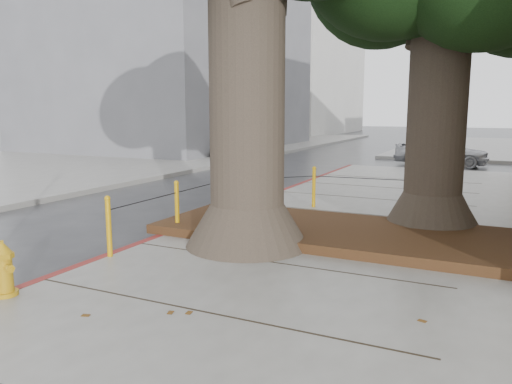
# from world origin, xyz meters

# --- Properties ---
(ground) EXTENTS (140.00, 140.00, 0.00)m
(ground) POSITION_xyz_m (0.00, 0.00, 0.00)
(ground) COLOR #28282B
(ground) RESTS_ON ground
(sidewalk_opposite) EXTENTS (14.00, 60.00, 0.15)m
(sidewalk_opposite) POSITION_xyz_m (-14.00, 10.00, 0.07)
(sidewalk_opposite) COLOR slate
(sidewalk_opposite) RESTS_ON ground
(curb_red) EXTENTS (0.14, 26.00, 0.16)m
(curb_red) POSITION_xyz_m (-2.00, 2.50, 0.07)
(curb_red) COLOR maroon
(curb_red) RESTS_ON ground
(planter_bed) EXTENTS (6.40, 2.60, 0.16)m
(planter_bed) POSITION_xyz_m (0.90, 3.90, 0.23)
(planter_bed) COLOR black
(planter_bed) RESTS_ON sidewalk_main
(building_far_grey) EXTENTS (12.00, 16.00, 12.00)m
(building_far_grey) POSITION_xyz_m (-15.00, 22.00, 6.00)
(building_far_grey) COLOR slate
(building_far_grey) RESTS_ON ground
(building_far_white) EXTENTS (12.00, 18.00, 15.00)m
(building_far_white) POSITION_xyz_m (-17.00, 45.00, 7.50)
(building_far_white) COLOR silver
(building_far_white) RESTS_ON ground
(bollard_ring) EXTENTS (3.79, 5.39, 0.95)m
(bollard_ring) POSITION_xyz_m (-0.87, 4.38, 0.66)
(bollard_ring) COLOR #CF960B
(bollard_ring) RESTS_ON sidewalk_main
(fire_hydrant) EXTENTS (0.36, 0.35, 0.68)m
(fire_hydrant) POSITION_xyz_m (-1.90, -0.62, 0.48)
(fire_hydrant) COLOR gold
(fire_hydrant) RESTS_ON sidewalk_main
(car_silver) EXTENTS (3.85, 1.71, 1.29)m
(car_silver) POSITION_xyz_m (1.21, 18.05, 0.64)
(car_silver) COLOR #A3A3A8
(car_silver) RESTS_ON ground
(car_dark) EXTENTS (1.74, 3.92, 1.12)m
(car_dark) POSITION_xyz_m (-8.38, 17.68, 0.56)
(car_dark) COLOR black
(car_dark) RESTS_ON ground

